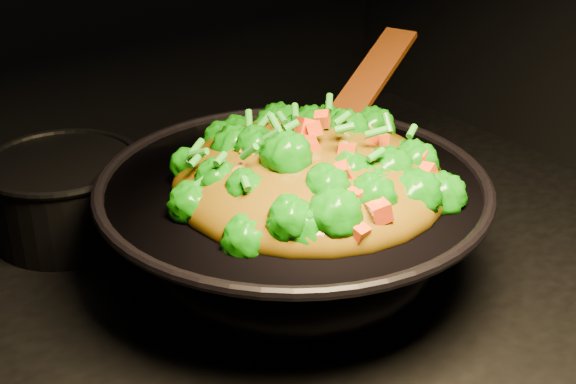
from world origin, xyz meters
TOP-DOWN VIEW (x-y plane):
  - wok at (0.07, 0.06)m, footprint 0.56×0.56m
  - stir_fry at (0.08, 0.05)m, footprint 0.38×0.38m
  - spatula at (0.21, 0.12)m, footprint 0.27×0.14m
  - back_pot at (-0.10, 0.32)m, footprint 0.22×0.22m

SIDE VIEW (x-z plane):
  - back_pot at x=-0.10m, z-range 0.90..1.01m
  - wok at x=0.07m, z-range 0.90..1.02m
  - spatula at x=0.21m, z-range 1.01..1.13m
  - stir_fry at x=0.08m, z-range 1.02..1.13m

